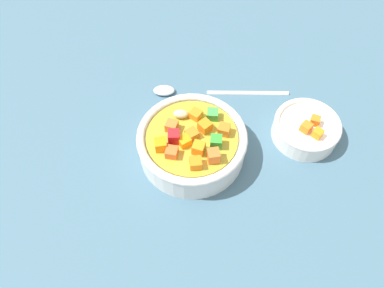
{
  "coord_description": "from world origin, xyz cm",
  "views": [
    {
      "loc": [
        19.18,
        -21.62,
        45.53
      ],
      "look_at": [
        0.0,
        0.0,
        2.35
      ],
      "focal_mm": 33.48,
      "sensor_mm": 36.0,
      "label": 1
    }
  ],
  "objects": [
    {
      "name": "side_bowl_small",
      "position": [
        10.84,
        13.83,
        1.79
      ],
      "size": [
        9.99,
        9.99,
        4.19
      ],
      "color": "white",
      "rests_on": "ground_plane"
    },
    {
      "name": "ground_plane",
      "position": [
        0.0,
        0.0,
        -1.0
      ],
      "size": [
        140.0,
        140.0,
        2.0
      ],
      "primitive_type": "cube",
      "color": "#42667A"
    },
    {
      "name": "spoon",
      "position": [
        -6.08,
        10.64,
        0.47
      ],
      "size": [
        18.27,
        16.1,
        1.07
      ],
      "rotation": [
        0.0,
        0.0,
        3.85
      ],
      "color": "silver",
      "rests_on": "ground_plane"
    },
    {
      "name": "soup_bowl_main",
      "position": [
        0.02,
        -0.01,
        2.69
      ],
      "size": [
        15.74,
        15.74,
        6.17
      ],
      "color": "white",
      "rests_on": "ground_plane"
    }
  ]
}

